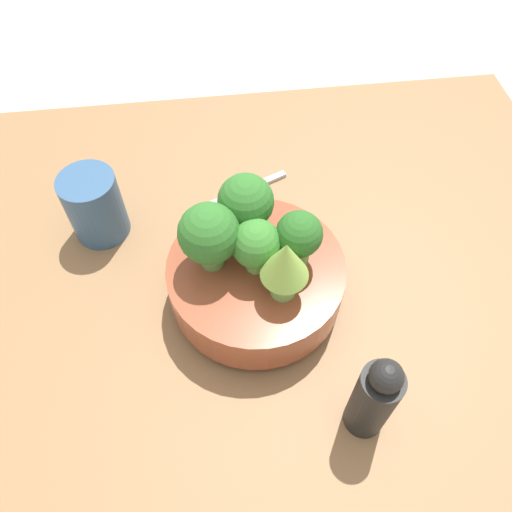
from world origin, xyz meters
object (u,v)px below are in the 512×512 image
Objects in this scene: cup at (95,206)px; fork at (235,194)px; bowl at (256,279)px; pepper_mill at (374,398)px.

fork is at bearing -167.88° from cup.
bowl is 0.24m from cup.
pepper_mill reaches higher than bowl.
pepper_mill is at bearing 106.99° from fork.
pepper_mill is 0.37m from fork.
pepper_mill is (-0.30, 0.31, 0.02)m from cup.
bowl is 2.14× the size of cup.
bowl is 1.36× the size of fork.
bowl is at bearing 145.70° from cup.
bowl is at bearing -60.28° from pepper_mill.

